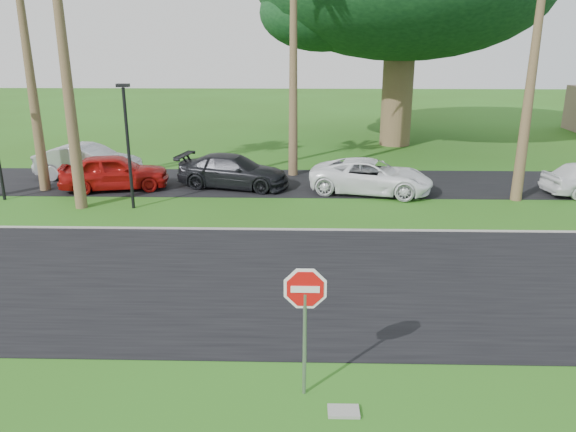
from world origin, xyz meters
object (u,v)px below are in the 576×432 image
at_px(car_minivan, 371,177).
at_px(stop_sign_near, 305,306).
at_px(car_silver, 89,162).
at_px(car_red, 115,172).
at_px(car_dark, 233,172).

bearing_deg(car_minivan, stop_sign_near, -178.71).
distance_m(car_silver, car_red, 2.54).
bearing_deg(stop_sign_near, car_minivan, 78.61).
xyz_separation_m(car_red, car_minivan, (10.81, -0.27, -0.06)).
bearing_deg(car_silver, stop_sign_near, -139.05).
height_order(car_red, car_minivan, car_red).
bearing_deg(car_minivan, car_red, 101.25).
relative_size(car_red, car_minivan, 0.89).
bearing_deg(car_dark, stop_sign_near, -155.49).
relative_size(car_red, car_dark, 0.93).
relative_size(stop_sign_near, car_dark, 0.55).
distance_m(car_red, car_dark, 5.01).
relative_size(car_dark, car_minivan, 0.96).
height_order(car_red, car_dark, car_red).
height_order(stop_sign_near, car_red, stop_sign_near).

